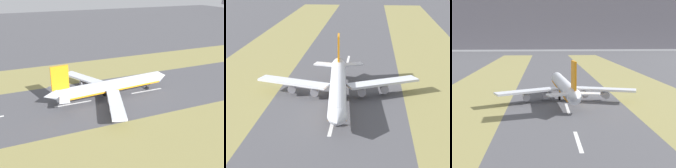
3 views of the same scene
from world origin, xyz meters
TOP-DOWN VIEW (x-y plane):
  - ground_plane at (0.00, 0.00)m, footprint 800.00×800.00m
  - grass_median_west at (-45.00, 0.00)m, footprint 40.00×600.00m
  - grass_median_east at (45.00, 0.00)m, footprint 40.00×600.00m
  - centreline_dash_mid at (0.00, -19.00)m, footprint 1.20×18.00m
  - centreline_dash_far at (0.00, 21.00)m, footprint 1.20×18.00m
  - airplane_main_jet at (0.03, -0.90)m, footprint 63.93×67.22m

SIDE VIEW (x-z plane):
  - ground_plane at x=0.00m, z-range 0.00..0.00m
  - grass_median_west at x=-45.00m, z-range 0.00..0.01m
  - grass_median_east at x=45.00m, z-range 0.00..0.01m
  - centreline_dash_mid at x=0.00m, z-range 0.00..0.01m
  - centreline_dash_far at x=0.00m, z-range 0.00..0.01m
  - airplane_main_jet at x=0.03m, z-range -4.08..16.12m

